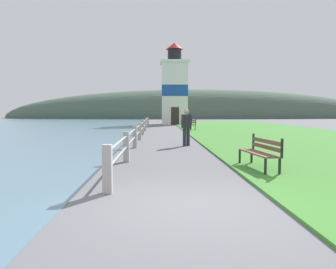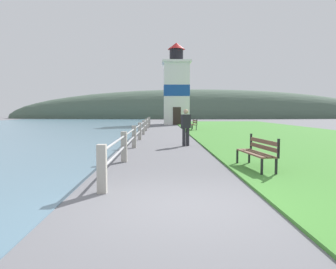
% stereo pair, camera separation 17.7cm
% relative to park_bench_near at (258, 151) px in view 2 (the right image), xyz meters
% --- Properties ---
extents(ground_plane, '(160.00, 160.00, 0.00)m').
position_rel_park_bench_near_xyz_m(ground_plane, '(-2.33, -3.39, -0.54)').
color(ground_plane, slate).
extents(grass_verge, '(12.00, 49.97, 0.06)m').
position_rel_park_bench_near_xyz_m(grass_verge, '(5.25, 13.27, -0.51)').
color(grass_verge, '#428433').
rests_on(grass_verge, ground_plane).
extents(seawall_railing, '(0.18, 27.50, 0.97)m').
position_rel_park_bench_near_xyz_m(seawall_railing, '(-3.81, 11.27, 0.02)').
color(seawall_railing, '#A8A399').
rests_on(seawall_railing, ground_plane).
extents(park_bench_near, '(0.66, 1.86, 0.94)m').
position_rel_park_bench_near_xyz_m(park_bench_near, '(0.00, 0.00, 0.00)').
color(park_bench_near, brown).
rests_on(park_bench_near, ground_plane).
extents(park_bench_midway, '(0.62, 1.74, 0.94)m').
position_rel_park_bench_near_xyz_m(park_bench_midway, '(0.01, 17.94, -0.00)').
color(park_bench_midway, brown).
rests_on(park_bench_midway, ground_plane).
extents(lighthouse, '(3.35, 3.35, 9.47)m').
position_rel_park_bench_near_xyz_m(lighthouse, '(-0.81, 29.83, 3.58)').
color(lighthouse, white).
rests_on(lighthouse, ground_plane).
extents(person_strolling, '(0.46, 0.35, 1.69)m').
position_rel_park_bench_near_xyz_m(person_strolling, '(-1.50, 6.17, 0.38)').
color(person_strolling, '#28282D').
rests_on(person_strolling, ground_plane).
extents(distant_hillside, '(80.00, 16.00, 12.00)m').
position_rel_park_bench_near_xyz_m(distant_hillside, '(5.67, 59.93, -0.54)').
color(distant_hillside, '#475B4C').
rests_on(distant_hillside, ground_plane).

